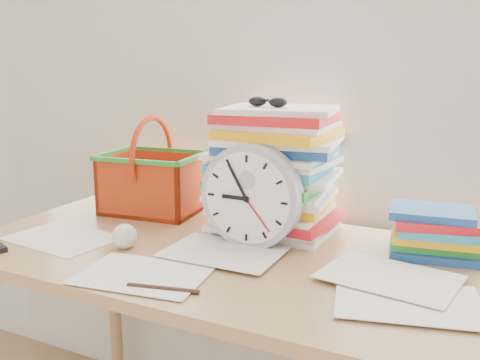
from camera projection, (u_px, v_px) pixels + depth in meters
The scene contains 10 objects.
curtain at pixel (292, 32), 1.56m from camera, with size 2.40×0.01×2.50m, color beige.
desk at pixel (232, 279), 1.36m from camera, with size 1.40×0.70×0.75m.
paper_stack at pixel (274, 170), 1.48m from camera, with size 0.35×0.28×0.35m, color white, non-canonical shape.
clock at pixel (252, 196), 1.35m from camera, with size 0.27×0.27×0.05m, color #A5A7B1.
sunglasses at pixel (267, 101), 1.42m from camera, with size 0.13×0.11×0.03m, color black, non-canonical shape.
book_stack at pixel (435, 233), 1.30m from camera, with size 0.23×0.18×0.12m, color white, non-canonical shape.
basket at pixel (153, 165), 1.67m from camera, with size 0.30×0.23×0.30m, color red, non-canonical shape.
crumpled_ball at pixel (124, 236), 1.36m from camera, with size 0.06×0.06×0.06m, color silver.
pen at pixel (163, 288), 1.11m from camera, with size 0.01×0.01×0.16m, color black.
scattered_papers at pixel (232, 249), 1.34m from camera, with size 1.26×0.42×0.02m, color white, non-canonical shape.
Camera 1 is at (0.59, 0.47, 1.22)m, focal length 40.00 mm.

